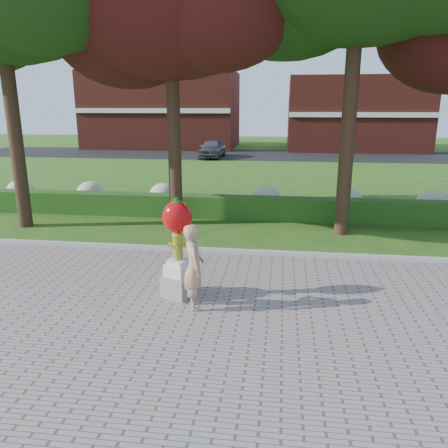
# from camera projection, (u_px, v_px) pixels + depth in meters

# --- Properties ---
(ground) EXTENTS (100.00, 100.00, 0.00)m
(ground) POSITION_uv_depth(u_px,v_px,m) (202.00, 301.00, 9.17)
(ground) COLOR #295615
(ground) RESTS_ON ground
(walkway) EXTENTS (40.00, 14.00, 0.04)m
(walkway) POSITION_uv_depth(u_px,v_px,m) (144.00, 439.00, 5.34)
(walkway) COLOR gray
(walkway) RESTS_ON ground
(curb) EXTENTS (40.00, 0.18, 0.15)m
(curb) POSITION_uv_depth(u_px,v_px,m) (222.00, 251.00, 12.02)
(curb) COLOR #ADADA5
(curb) RESTS_ON ground
(lawn_hedge) EXTENTS (24.00, 0.70, 0.80)m
(lawn_hedge) POSITION_uv_depth(u_px,v_px,m) (237.00, 207.00, 15.76)
(lawn_hedge) COLOR #1F4D16
(lawn_hedge) RESTS_ON ground
(hydrangea_row) EXTENTS (20.10, 1.10, 0.99)m
(hydrangea_row) POSITION_uv_depth(u_px,v_px,m) (255.00, 198.00, 16.60)
(hydrangea_row) COLOR #B9BD90
(hydrangea_row) RESTS_ON ground
(street) EXTENTS (50.00, 8.00, 0.02)m
(street) POSITION_uv_depth(u_px,v_px,m) (263.00, 155.00, 35.94)
(street) COLOR black
(street) RESTS_ON ground
(building_left) EXTENTS (14.00, 8.00, 7.00)m
(building_left) POSITION_uv_depth(u_px,v_px,m) (163.00, 110.00, 42.04)
(building_left) COLOR maroon
(building_left) RESTS_ON ground
(building_right) EXTENTS (12.00, 8.00, 6.40)m
(building_right) POSITION_uv_depth(u_px,v_px,m) (355.00, 114.00, 39.82)
(building_right) COLOR maroon
(building_right) RESTS_ON ground
(hydrant_sculpture) EXTENTS (0.76, 0.76, 2.12)m
(hydrant_sculpture) POSITION_uv_depth(u_px,v_px,m) (178.00, 245.00, 9.04)
(hydrant_sculpture) COLOR gray
(hydrant_sculpture) RESTS_ON walkway
(woman) EXTENTS (0.60, 0.73, 1.73)m
(woman) POSITION_uv_depth(u_px,v_px,m) (194.00, 267.00, 8.56)
(woman) COLOR tan
(woman) RESTS_ON walkway
(parked_car) EXTENTS (1.80, 4.23, 1.42)m
(parked_car) POSITION_uv_depth(u_px,v_px,m) (212.00, 148.00, 33.88)
(parked_car) COLOR #45494D
(parked_car) RESTS_ON street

